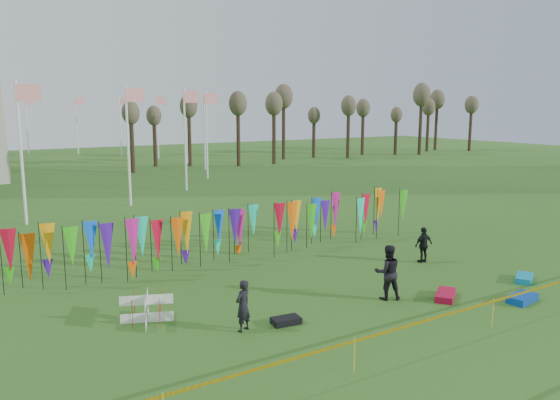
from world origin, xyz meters
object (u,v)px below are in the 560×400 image
person_right (424,245)px  kite_bag_blue (522,298)px  box_kite (147,309)px  person_mid (388,272)px  kite_bag_black (286,321)px  person_left (243,306)px  kite_bag_teal (524,278)px  kite_bag_red (445,295)px

person_right → kite_bag_blue: (-0.71, -5.18, -0.64)m
box_kite → kite_bag_blue: (11.40, -4.92, -0.33)m
person_mid → person_right: bearing=-125.2°
person_right → kite_bag_black: size_ratio=1.76×
person_left → person_mid: size_ratio=0.81×
kite_bag_black → kite_bag_teal: (9.92, -1.27, 0.01)m
person_mid → person_right: 5.09m
kite_bag_black → kite_bag_teal: 10.01m
kite_bag_blue → kite_bag_black: bearing=161.5°
person_right → kite_bag_red: 4.50m
kite_bag_blue → kite_bag_black: (-7.83, 2.62, -0.02)m
person_left → kite_bag_teal: (11.28, -1.49, -0.67)m
kite_bag_red → kite_bag_black: (-5.88, 1.02, -0.01)m
person_mid → kite_bag_teal: 5.99m
kite_bag_blue → person_mid: bearing=144.4°
person_left → kite_bag_red: bearing=147.2°
kite_bag_blue → kite_bag_teal: bearing=32.9°
kite_bag_red → kite_bag_teal: 4.05m
person_left → kite_bag_black: 1.53m
box_kite → person_mid: bearing=-16.5°
kite_bag_red → person_mid: bearing=149.3°
person_mid → kite_bag_teal: person_mid is taller
kite_bag_teal → box_kite: bearing=165.2°
box_kite → kite_bag_blue: size_ratio=0.78×
box_kite → kite_bag_teal: bearing=-14.8°
kite_bag_black → kite_bag_red: bearing=-9.8°
kite_bag_black → person_left: bearing=170.7°
person_mid → box_kite: bearing=8.4°
person_mid → kite_bag_black: 4.22m
person_mid → kite_bag_blue: 4.62m
person_mid → person_right: size_ratio=1.25×
person_right → kite_bag_teal: (1.39, -3.83, -0.65)m
kite_bag_red → kite_bag_teal: (4.04, -0.25, -0.01)m
person_right → kite_bag_blue: 5.27m
kite_bag_blue → person_left: bearing=162.8°
box_kite → kite_bag_red: box_kite is taller
kite_bag_black → box_kite: bearing=147.2°
person_mid → kite_bag_black: size_ratio=2.20×
person_left → kite_bag_teal: person_left is taller
kite_bag_red → kite_bag_teal: size_ratio=1.10×
person_right → kite_bag_red: (-2.66, -3.58, -0.65)m
kite_bag_blue → kite_bag_red: 2.53m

